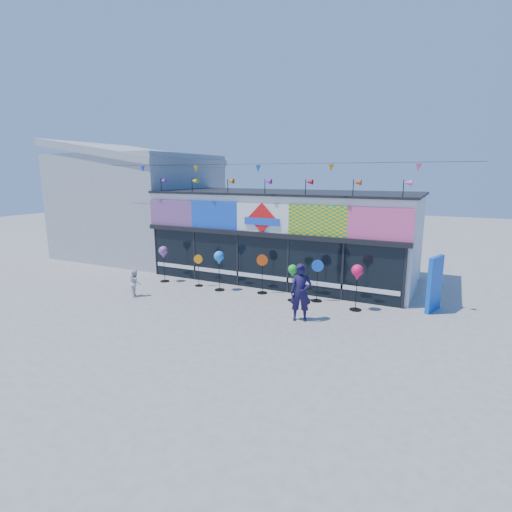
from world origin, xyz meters
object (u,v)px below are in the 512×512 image
Objects in this scene: spinner_4 at (293,272)px; child at (135,283)px; adult_man at (301,293)px; spinner_5 at (317,280)px; spinner_2 at (219,259)px; spinner_6 at (357,274)px; spinner_1 at (198,270)px; spinner_3 at (262,273)px; blue_sign at (435,284)px; spinner_0 at (163,253)px.

spinner_4 reaches higher than child.
adult_man reaches higher than spinner_4.
child is (-6.87, -2.62, -0.33)m from spinner_5.
spinner_2 and spinner_6 have the same top height.
spinner_6 is at bearing 0.35° from spinner_2.
spinner_4 is at bearing 100.48° from adult_man.
spinner_3 reaches higher than spinner_1.
spinner_3 is 0.96× the size of spinner_6.
blue_sign reaches higher than spinner_5.
spinner_1 is 1.34m from spinner_2.
spinner_5 is (5.39, 0.25, 0.13)m from spinner_1.
child is (-8.48, -2.25, -0.83)m from spinner_6.
spinner_2 is at bearing 138.92° from adult_man.
spinner_4 is at bearing -148.28° from blue_sign.
spinner_3 is 4.04m from spinner_6.
spinner_2 is at bearing -102.38° from child.
child is (-5.98, -2.27, -0.62)m from spinner_4.
blue_sign is 4.22m from spinner_5.
spinner_4 is 2.16m from adult_man.
spinner_2 is at bearing -167.23° from spinner_3.
spinner_1 is 0.86× the size of spinner_5.
spinner_5 is at bearing 21.84° from spinner_4.
spinner_2 is at bearing -152.93° from blue_sign.
spinner_4 is 1.34× the size of child.
spinner_0 is (-11.38, -1.12, 0.31)m from blue_sign.
blue_sign is 1.22× the size of spinner_0.
spinner_3 is 1.13× the size of spinner_4.
spinner_4 is 1.00m from spinner_5.
spinner_6 is 8.81m from child.
spinner_5 is at bearing -150.33° from blue_sign.
blue_sign is 2.81m from spinner_6.
spinner_5 is 2.26m from adult_man.
spinner_3 is (3.01, 0.26, 0.12)m from spinner_1.
spinner_5 is at bearing 2.66° from spinner_0.
adult_man is (0.15, -2.25, 0.11)m from spinner_5.
spinner_3 is 1.56m from spinner_4.
blue_sign is at bearing 6.18° from spinner_1.
spinner_2 reaches higher than spinner_4.
spinner_1 is 0.83× the size of spinner_2.
spinner_5 is 1.73m from spinner_6.
adult_man is (1.03, -1.89, -0.18)m from spinner_4.
blue_sign is 1.43× the size of spinner_1.
adult_man is (7.39, -1.91, -0.35)m from spinner_0.
spinner_0 is 1.14× the size of spinner_4.
spinner_3 is at bearing 4.87° from spinner_1.
child is (0.37, -2.29, -0.79)m from spinner_0.
spinner_1 reaches higher than child.
child is at bearing -159.26° from spinner_4.
spinner_0 reaches higher than spinner_3.
spinner_6 is at bearing -0.23° from spinner_0.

